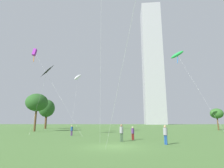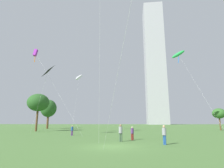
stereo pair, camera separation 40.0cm
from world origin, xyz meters
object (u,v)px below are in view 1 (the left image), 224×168
object	(u,v)px
person_standing_1	(165,133)
park_tree_0	(37,103)
kite_flying_3	(35,53)
park_tree_2	(217,114)
kite_flying_2	(177,55)
person_standing_2	(133,132)
park_tree_1	(47,108)
kite_flying_1	(78,77)
person_standing_3	(121,132)
distant_highrise_0	(152,63)
kite_flying_4	(47,71)
person_standing_0	(72,130)

from	to	relation	value
person_standing_1	park_tree_0	distance (m)	32.67
kite_flying_3	park_tree_0	size ratio (longest dim) A/B	1.83
park_tree_2	kite_flying_2	bearing A→B (deg)	-138.11
person_standing_2	park_tree_1	xyz separation A→B (m)	(-24.00, 33.08, 5.28)
kite_flying_2	kite_flying_3	world-z (taller)	kite_flying_2
kite_flying_2	kite_flying_1	bearing A→B (deg)	158.82
person_standing_1	park_tree_0	size ratio (longest dim) A/B	0.21
kite_flying_2	park_tree_2	world-z (taller)	kite_flying_2
person_standing_3	kite_flying_2	world-z (taller)	kite_flying_2
kite_flying_2	person_standing_3	bearing A→B (deg)	-128.46
person_standing_1	kite_flying_1	size ratio (longest dim) A/B	0.12
kite_flying_3	person_standing_1	bearing A→B (deg)	-32.60
kite_flying_2	park_tree_2	distance (m)	20.84
kite_flying_2	distant_highrise_0	xyz separation A→B (m)	(16.88, 109.30, 35.20)
kite_flying_1	park_tree_0	bearing A→B (deg)	-153.87
person_standing_1	distant_highrise_0	size ratio (longest dim) A/B	0.02
person_standing_2	kite_flying_4	bearing A→B (deg)	161.98
person_standing_1	park_tree_1	size ratio (longest dim) A/B	0.20
kite_flying_2	kite_flying_4	distance (m)	25.87
park_tree_0	park_tree_1	world-z (taller)	park_tree_1
distant_highrise_0	person_standing_1	bearing A→B (deg)	-97.38
kite_flying_4	distant_highrise_0	size ratio (longest dim) A/B	0.11
park_tree_0	park_tree_1	xyz separation A→B (m)	(-3.62, 14.91, -0.25)
park_tree_1	park_tree_2	world-z (taller)	park_tree_1
person_standing_2	kite_flying_2	bearing A→B (deg)	57.84
person_standing_1	person_standing_3	size ratio (longest dim) A/B	0.98
kite_flying_1	kite_flying_2	size ratio (longest dim) A/B	0.89
kite_flying_4	distant_highrise_0	world-z (taller)	distant_highrise_0
park_tree_1	park_tree_2	size ratio (longest dim) A/B	1.63
kite_flying_4	park_tree_0	size ratio (longest dim) A/B	1.33
person_standing_0	person_standing_3	xyz separation A→B (m)	(7.63, -8.24, 0.17)
kite_flying_2	park_tree_2	bearing A→B (deg)	41.89
park_tree_0	park_tree_2	xyz separation A→B (m)	(43.93, 6.81, -2.27)
park_tree_0	distant_highrise_0	size ratio (longest dim) A/B	0.08
person_standing_3	distant_highrise_0	xyz separation A→B (m)	(28.96, 124.51, 49.94)
person_standing_0	distant_highrise_0	distance (m)	131.78
person_standing_2	park_tree_1	bearing A→B (deg)	132.29
kite_flying_2	distant_highrise_0	distance (m)	116.07
kite_flying_2	park_tree_1	size ratio (longest dim) A/B	1.88
person_standing_0	kite_flying_4	size ratio (longest dim) A/B	0.14
person_standing_1	kite_flying_3	world-z (taller)	kite_flying_3
park_tree_0	park_tree_1	bearing A→B (deg)	103.66
person_standing_3	park_tree_0	world-z (taller)	park_tree_0
person_standing_2	kite_flying_2	xyz separation A→B (m)	(10.69, 13.44, 14.91)
person_standing_1	park_tree_2	size ratio (longest dim) A/B	0.33
person_standing_0	park_tree_0	size ratio (longest dim) A/B	0.18
kite_flying_1	park_tree_1	distance (m)	17.69
kite_flying_4	person_standing_1	bearing A→B (deg)	-32.49
person_standing_3	kite_flying_4	distance (m)	17.24
kite_flying_2	park_tree_1	bearing A→B (deg)	150.48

